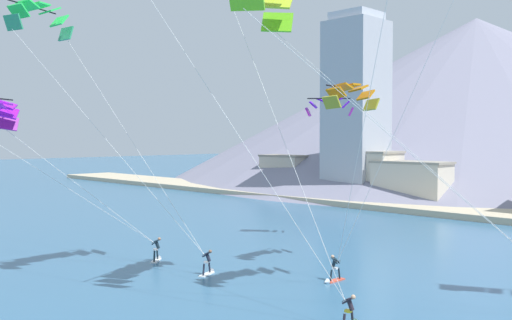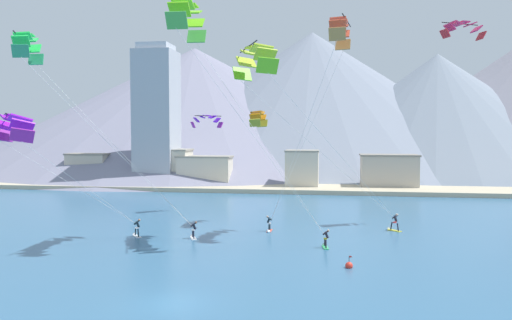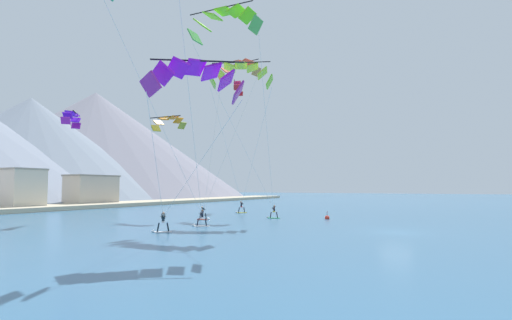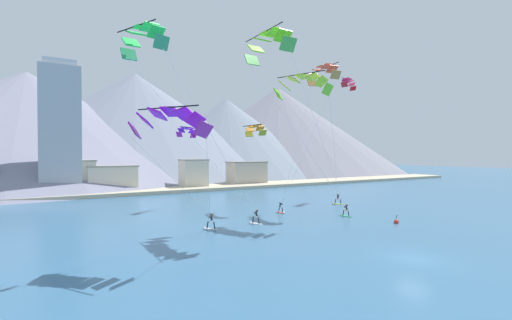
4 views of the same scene
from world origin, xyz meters
The scene contains 19 objects.
ground_plane centered at (0.00, 0.00, 0.00)m, with size 400.00×400.00×0.00m, color #336084.
kitesurfer_near_lead centered at (3.04, 21.47, 0.43)m, with size 0.57×1.74×1.63m.
kitesurfer_near_trail centered at (15.38, 23.82, 0.57)m, with size 1.52×1.51×1.80m.
kitesurfer_mid_center centered at (-3.60, 17.40, 0.48)m, with size 1.05×1.76×1.69m.
kitesurfer_far_left centered at (8.67, 15.51, 0.47)m, with size 0.67×1.78×1.67m.
kitesurfer_far_right centered at (-9.17, 17.39, 0.53)m, with size 1.42×1.59×1.76m.
parafoil_kite_near_lead centered at (9.80, 20.93, 19.47)m, with size 7.73×6.43×19.24m.
parafoil_kite_near_trail centered at (2.50, 16.36, 16.32)m, with size 15.51×10.70×16.05m.
parafoil_kite_far_left centered at (-3.25, 14.93, 19.82)m, with size 12.78×7.63×19.62m.
parafoil_kite_far_right centered at (-15.83, 9.08, 10.43)m, with size 9.50×10.80×10.07m.
parafoil_kite_distant_high_outer centered at (1.32, 25.59, 11.53)m, with size 1.56×4.83×1.74m.
parafoil_kite_distant_low_drift centered at (-6.11, 32.86, 11.42)m, with size 3.82×3.21×1.64m.
parafoil_kite_distant_mid_solo centered at (22.79, 28.55, 20.89)m, with size 5.07×3.14×1.82m.
race_marker_buoy centered at (10.45, 9.21, 0.16)m, with size 0.56×0.56×1.02m.
shoreline_strip centered at (0.00, 55.95, 0.35)m, with size 180.00×10.00×0.70m, color #BCAD8E.
shore_building_harbour_front centered at (4.31, 58.00, 3.40)m, with size 5.75×5.17×6.77m.
shore_building_quay_east centered at (18.92, 59.22, 3.05)m, with size 9.68×5.26×6.08m.
mountain_peak_east_shoulder centered at (35.81, 105.64, 14.82)m, with size 82.01×82.01×29.64m.
mountain_peak_far_spur centered at (67.45, 116.11, 19.50)m, with size 112.20×112.20×38.99m.
Camera 3 is at (-35.23, -5.24, 3.80)m, focal length 28.00 mm.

